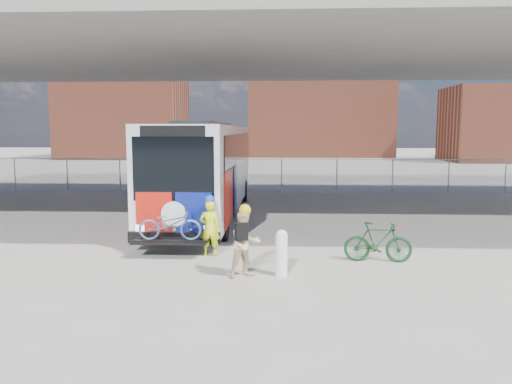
# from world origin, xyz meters

# --- Properties ---
(ground) EXTENTS (160.00, 160.00, 0.00)m
(ground) POSITION_xyz_m (0.00, 0.00, 0.00)
(ground) COLOR #9E9991
(ground) RESTS_ON ground
(bus) EXTENTS (2.67, 12.90, 3.69)m
(bus) POSITION_xyz_m (-2.00, 4.19, 2.11)
(bus) COLOR silver
(bus) RESTS_ON ground
(overpass) EXTENTS (40.00, 16.00, 7.95)m
(overpass) POSITION_xyz_m (0.00, 4.00, 6.54)
(overpass) COLOR #605E59
(overpass) RESTS_ON ground
(chainlink_fence) EXTENTS (30.00, 0.06, 30.00)m
(chainlink_fence) POSITION_xyz_m (0.00, 12.00, 1.42)
(chainlink_fence) COLOR gray
(chainlink_fence) RESTS_ON ground
(brick_buildings) EXTENTS (54.00, 22.00, 12.00)m
(brick_buildings) POSITION_xyz_m (1.23, 48.23, 5.42)
(brick_buildings) COLOR brown
(brick_buildings) RESTS_ON ground
(smokestack) EXTENTS (2.20, 2.20, 25.00)m
(smokestack) POSITION_xyz_m (14.00, 55.00, 12.50)
(smokestack) COLOR brown
(smokestack) RESTS_ON ground
(bollard) EXTENTS (0.29, 0.29, 1.10)m
(bollard) POSITION_xyz_m (0.95, -3.91, 0.59)
(bollard) COLOR white
(bollard) RESTS_ON ground
(cyclist_hivis) EXTENTS (0.56, 0.37, 1.67)m
(cyclist_hivis) POSITION_xyz_m (-0.97, -2.13, 0.80)
(cyclist_hivis) COLOR #CFE217
(cyclist_hivis) RESTS_ON ground
(cyclist_tan) EXTENTS (0.95, 0.88, 1.71)m
(cyclist_tan) POSITION_xyz_m (0.11, -4.06, 0.81)
(cyclist_tan) COLOR #D4B488
(cyclist_tan) RESTS_ON ground
(bike_parked) EXTENTS (1.76, 0.63, 1.04)m
(bike_parked) POSITION_xyz_m (3.44, -2.52, 0.52)
(bike_parked) COLOR #12391A
(bike_parked) RESTS_ON ground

